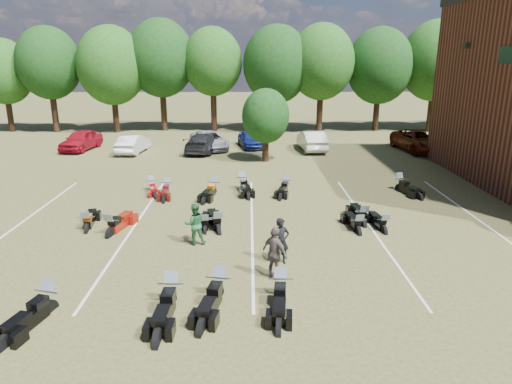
{
  "coord_description": "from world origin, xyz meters",
  "views": [
    {
      "loc": [
        -3.09,
        -15.21,
        6.9
      ],
      "look_at": [
        -2.81,
        4.0,
        1.2
      ],
      "focal_mm": 32.0,
      "sensor_mm": 36.0,
      "label": 1
    }
  ],
  "objects_px": {
    "car_0": "(81,140)",
    "car_4": "(250,139)",
    "motorcycle_7": "(111,236)",
    "person_black": "(281,241)",
    "motorcycle_14": "(167,193)",
    "person_grey": "(275,253)",
    "person_green": "(195,224)",
    "motorcycle_3": "(219,298)"
  },
  "relations": [
    {
      "from": "car_0",
      "to": "car_4",
      "type": "bearing_deg",
      "value": 11.81
    },
    {
      "from": "motorcycle_7",
      "to": "car_0",
      "type": "bearing_deg",
      "value": -54.67
    },
    {
      "from": "person_black",
      "to": "motorcycle_14",
      "type": "relative_size",
      "value": 0.78
    },
    {
      "from": "car_0",
      "to": "person_black",
      "type": "bearing_deg",
      "value": -47.03
    },
    {
      "from": "car_0",
      "to": "person_black",
      "type": "relative_size",
      "value": 2.72
    },
    {
      "from": "car_0",
      "to": "person_grey",
      "type": "bearing_deg",
      "value": -48.95
    },
    {
      "from": "car_4",
      "to": "person_green",
      "type": "height_order",
      "value": "person_green"
    },
    {
      "from": "person_black",
      "to": "car_0",
      "type": "bearing_deg",
      "value": 114.42
    },
    {
      "from": "motorcycle_14",
      "to": "car_0",
      "type": "bearing_deg",
      "value": 122.68
    },
    {
      "from": "car_4",
      "to": "motorcycle_14",
      "type": "height_order",
      "value": "car_4"
    },
    {
      "from": "person_grey",
      "to": "motorcycle_7",
      "type": "distance_m",
      "value": 7.46
    },
    {
      "from": "motorcycle_3",
      "to": "person_grey",
      "type": "bearing_deg",
      "value": 46.69
    },
    {
      "from": "car_4",
      "to": "motorcycle_7",
      "type": "bearing_deg",
      "value": -118.63
    },
    {
      "from": "motorcycle_7",
      "to": "motorcycle_14",
      "type": "bearing_deg",
      "value": -89.09
    },
    {
      "from": "car_4",
      "to": "motorcycle_7",
      "type": "height_order",
      "value": "car_4"
    },
    {
      "from": "car_4",
      "to": "person_green",
      "type": "xyz_separation_m",
      "value": [
        -2.16,
        -19.41,
        0.15
      ]
    },
    {
      "from": "car_0",
      "to": "motorcycle_7",
      "type": "height_order",
      "value": "car_0"
    },
    {
      "from": "car_4",
      "to": "motorcycle_3",
      "type": "distance_m",
      "value": 23.56
    },
    {
      "from": "person_grey",
      "to": "motorcycle_7",
      "type": "bearing_deg",
      "value": 17.28
    },
    {
      "from": "person_grey",
      "to": "motorcycle_14",
      "type": "height_order",
      "value": "person_grey"
    },
    {
      "from": "person_black",
      "to": "motorcycle_3",
      "type": "height_order",
      "value": "person_black"
    },
    {
      "from": "car_0",
      "to": "person_grey",
      "type": "height_order",
      "value": "person_grey"
    },
    {
      "from": "motorcycle_3",
      "to": "motorcycle_7",
      "type": "height_order",
      "value": "motorcycle_3"
    },
    {
      "from": "person_green",
      "to": "person_black",
      "type": "bearing_deg",
      "value": 139.96
    },
    {
      "from": "person_green",
      "to": "motorcycle_3",
      "type": "xyz_separation_m",
      "value": [
        1.15,
        -4.12,
        -0.82
      ]
    },
    {
      "from": "person_green",
      "to": "motorcycle_7",
      "type": "bearing_deg",
      "value": -25.04
    },
    {
      "from": "car_4",
      "to": "person_black",
      "type": "distance_m",
      "value": 21.18
    },
    {
      "from": "person_black",
      "to": "motorcycle_14",
      "type": "distance_m",
      "value": 10.14
    },
    {
      "from": "person_black",
      "to": "person_grey",
      "type": "distance_m",
      "value": 1.16
    },
    {
      "from": "person_green",
      "to": "person_grey",
      "type": "height_order",
      "value": "person_grey"
    },
    {
      "from": "car_0",
      "to": "car_4",
      "type": "xyz_separation_m",
      "value": [
        13.03,
        0.77,
        -0.1
      ]
    },
    {
      "from": "car_0",
      "to": "car_4",
      "type": "relative_size",
      "value": 1.15
    },
    {
      "from": "motorcycle_7",
      "to": "motorcycle_14",
      "type": "relative_size",
      "value": 1.15
    },
    {
      "from": "person_green",
      "to": "motorcycle_14",
      "type": "height_order",
      "value": "person_green"
    },
    {
      "from": "motorcycle_3",
      "to": "motorcycle_14",
      "type": "bearing_deg",
      "value": 118.39
    },
    {
      "from": "person_black",
      "to": "motorcycle_7",
      "type": "xyz_separation_m",
      "value": [
        -6.65,
        2.61,
        -0.82
      ]
    },
    {
      "from": "motorcycle_14",
      "to": "person_green",
      "type": "bearing_deg",
      "value": -75.07
    },
    {
      "from": "person_green",
      "to": "motorcycle_7",
      "type": "xyz_separation_m",
      "value": [
        -3.5,
        0.87,
        -0.82
      ]
    },
    {
      "from": "person_grey",
      "to": "motorcycle_14",
      "type": "bearing_deg",
      "value": -14.37
    },
    {
      "from": "car_0",
      "to": "motorcycle_3",
      "type": "xyz_separation_m",
      "value": [
        12.02,
        -22.76,
        -0.76
      ]
    },
    {
      "from": "car_4",
      "to": "motorcycle_7",
      "type": "relative_size",
      "value": 1.6
    },
    {
      "from": "person_grey",
      "to": "car_4",
      "type": "bearing_deg",
      "value": -40.48
    }
  ]
}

